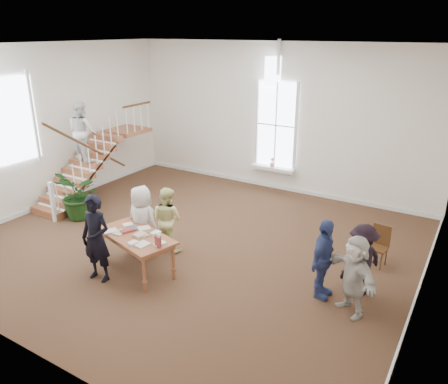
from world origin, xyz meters
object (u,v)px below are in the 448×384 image
Objects in this scene: person_yellow at (167,219)px; side_chair at (379,243)px; floor_plant at (79,195)px; library_table at (136,238)px; woman_cluster_a at (323,259)px; woman_cluster_c at (354,275)px; woman_cluster_b at (362,260)px; elderly_woman at (142,221)px; police_officer at (96,238)px.

person_yellow is 1.68× the size of side_chair.
side_chair is at bearing 12.57° from floor_plant.
library_table is 1.29× the size of person_yellow.
library_table is 5.17m from side_chair.
library_table is 1.23× the size of woman_cluster_a.
side_chair is at bearing -154.33° from person_yellow.
woman_cluster_a is 0.66m from woman_cluster_c.
floor_plant is at bearing -160.24° from side_chair.
library_table is 4.50m from woman_cluster_b.
library_table is 4.35m from woman_cluster_c.
elderly_woman is 1.82× the size of side_chair.
library_table is 0.81m from police_officer.
person_yellow is 4.30m from woman_cluster_b.
person_yellow reaches higher than woman_cluster_b.
woman_cluster_a reaches higher than person_yellow.
elderly_woman reaches higher than person_yellow.
person_yellow is 4.69m from side_chair.
police_officer reaches higher than floor_plant.
woman_cluster_b is at bearing 35.74° from library_table.
elderly_woman reaches higher than floor_plant.
woman_cluster_a is 1.76× the size of side_chair.
person_yellow is at bearing -122.43° from elderly_woman.
woman_cluster_a is (3.68, -0.00, 0.03)m from person_yellow.
woman_cluster_a is at bearing -24.69° from woman_cluster_b.
elderly_woman reaches higher than library_table.
woman_cluster_a reaches higher than woman_cluster_b.
person_yellow is at bearing 71.86° from police_officer.
floor_plant is at bearing 90.85° from woman_cluster_a.
elderly_woman is 4.62m from woman_cluster_c.
police_officer is at bearing -35.27° from floor_plant.
person_yellow is at bearing 108.31° from library_table.
person_yellow reaches higher than floor_plant.
woman_cluster_a is at bearing 32.47° from library_table.
police_officer is 1.26m from elderly_woman.
side_chair is (4.72, 3.55, -0.41)m from police_officer.
elderly_woman is at bearing -49.87° from woman_cluster_b.
police_officer is 4.44m from woman_cluster_a.
floor_plant is (-3.09, 0.15, -0.08)m from person_yellow.
floor_plant is (-7.37, -0.30, -0.05)m from woman_cluster_b.
woman_cluster_c reaches higher than woman_cluster_b.
woman_cluster_b is (4.58, 0.95, -0.09)m from elderly_woman.
floor_plant is (-2.79, 0.65, -0.14)m from elderly_woman.
person_yellow is (0.30, 0.50, -0.06)m from elderly_woman.
person_yellow is 0.96× the size of woman_cluster_a.
woman_cluster_a reaches higher than woman_cluster_c.
woman_cluster_c reaches higher than side_chair.
police_officer is 5.17m from woman_cluster_b.
woman_cluster_a is 0.75m from woman_cluster_b.
person_yellow reaches higher than woman_cluster_c.
side_chair is at bearing -17.31° from woman_cluster_a.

